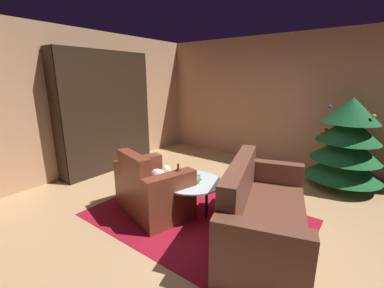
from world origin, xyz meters
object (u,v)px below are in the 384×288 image
(bookshelf_unit, at_px, (111,112))
(coffee_table, at_px, (192,184))
(decorated_tree, at_px, (347,144))
(bottle_on_table, at_px, (178,177))
(book_stack_on_table, at_px, (192,178))
(couch_red, at_px, (261,216))
(armchair_red, at_px, (152,190))

(bookshelf_unit, height_order, coffee_table, bookshelf_unit)
(bookshelf_unit, xyz_separation_m, decorated_tree, (3.85, 1.63, -0.37))
(coffee_table, height_order, bottle_on_table, bottle_on_table)
(book_stack_on_table, bearing_deg, couch_red, -0.69)
(bookshelf_unit, distance_m, bottle_on_table, 2.49)
(armchair_red, bearing_deg, book_stack_on_table, 30.08)
(armchair_red, xyz_separation_m, bottle_on_table, (0.41, 0.07, 0.26))
(coffee_table, bearing_deg, bookshelf_unit, 166.98)
(couch_red, distance_m, bottle_on_table, 1.07)
(bottle_on_table, bearing_deg, book_stack_on_table, 71.13)
(coffee_table, distance_m, decorated_tree, 2.66)
(coffee_table, distance_m, bottle_on_table, 0.27)
(coffee_table, distance_m, book_stack_on_table, 0.09)
(coffee_table, height_order, decorated_tree, decorated_tree)
(couch_red, xyz_separation_m, decorated_tree, (0.52, 2.20, 0.44))
(armchair_red, relative_size, decorated_tree, 0.78)
(coffee_table, bearing_deg, couch_red, -1.36)
(book_stack_on_table, height_order, decorated_tree, decorated_tree)
(coffee_table, xyz_separation_m, book_stack_on_table, (0.02, -0.01, 0.09))
(book_stack_on_table, bearing_deg, armchair_red, -149.92)
(armchair_red, height_order, book_stack_on_table, armchair_red)
(bookshelf_unit, xyz_separation_m, armchair_red, (1.91, -0.83, -0.81))
(coffee_table, xyz_separation_m, decorated_tree, (1.49, 2.18, 0.32))
(couch_red, xyz_separation_m, coffee_table, (-0.97, 0.02, 0.12))
(couch_red, bearing_deg, bookshelf_unit, 170.31)
(couch_red, height_order, bottle_on_table, couch_red)
(armchair_red, distance_m, couch_red, 1.45)
(book_stack_on_table, distance_m, decorated_tree, 2.65)
(book_stack_on_table, distance_m, bottle_on_table, 0.22)
(couch_red, bearing_deg, bottle_on_table, -169.52)
(book_stack_on_table, bearing_deg, decorated_tree, 56.09)
(armchair_red, bearing_deg, couch_red, 10.43)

